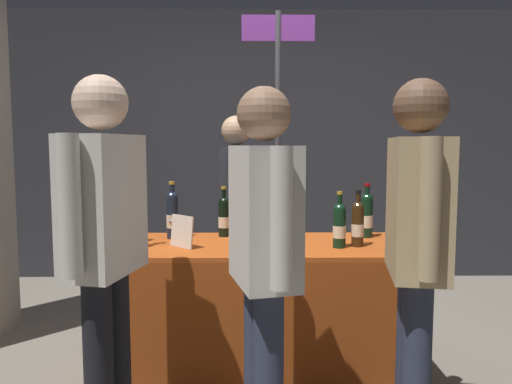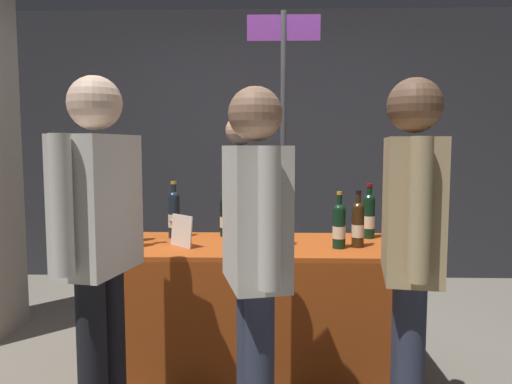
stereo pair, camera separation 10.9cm
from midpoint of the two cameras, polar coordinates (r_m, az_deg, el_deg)
name	(u,v)px [view 1 (the left image)]	position (r m, az deg, el deg)	size (l,w,h in m)	color
ground_plane	(256,370)	(3.09, -1.08, -20.01)	(12.00, 12.00, 0.00)	gray
back_partition	(254,146)	(4.93, -0.91, 5.37)	(7.05, 0.12, 2.64)	#2D2D33
tasting_table	(256,283)	(2.90, -1.09, -10.57)	(1.70, 0.72, 0.76)	#B74C19
featured_wine_bottle	(224,216)	(3.06, -4.76, -2.78)	(0.07, 0.07, 0.31)	black
display_bottle_0	(131,221)	(2.96, -15.35, -3.24)	(0.08, 0.08, 0.30)	black
display_bottle_1	(367,214)	(3.08, 11.78, -2.57)	(0.07, 0.07, 0.33)	black
display_bottle_2	(339,225)	(2.74, 8.57, -3.77)	(0.07, 0.07, 0.31)	black
display_bottle_3	(172,214)	(3.03, -10.73, -2.52)	(0.07, 0.07, 0.35)	#192333
display_bottle_4	(358,223)	(2.80, 10.66, -3.57)	(0.07, 0.07, 0.32)	#38230F
display_bottle_5	(266,226)	(2.67, 0.05, -3.97)	(0.08, 0.08, 0.31)	#38230F
display_bottle_6	(279,224)	(2.75, 1.52, -3.72)	(0.08, 0.08, 0.31)	#192333
wine_glass_near_vendor	(175,227)	(2.89, -10.51, -4.08)	(0.08, 0.08, 0.13)	silver
flower_vase	(133,223)	(2.80, -15.20, -3.46)	(0.09, 0.09, 0.41)	silver
brochure_stand	(182,231)	(2.76, -9.74, -4.55)	(0.18, 0.01, 0.18)	silver
vendor_presenter	(236,202)	(3.56, -3.19, -1.19)	(0.22, 0.58, 1.54)	#4C4233
taster_foreground_right	(264,248)	(1.96, -0.68, -6.52)	(0.29, 0.54, 1.56)	#2D3347
taster_foreground_left	(417,237)	(2.11, 16.79, -5.03)	(0.28, 0.58, 1.59)	#2D3347
taster_foreground_centre	(104,236)	(2.12, -18.66, -4.89)	(0.29, 0.55, 1.61)	black
booth_signpost	(278,127)	(3.87, 1.73, 7.60)	(0.56, 0.04, 2.35)	#47474C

